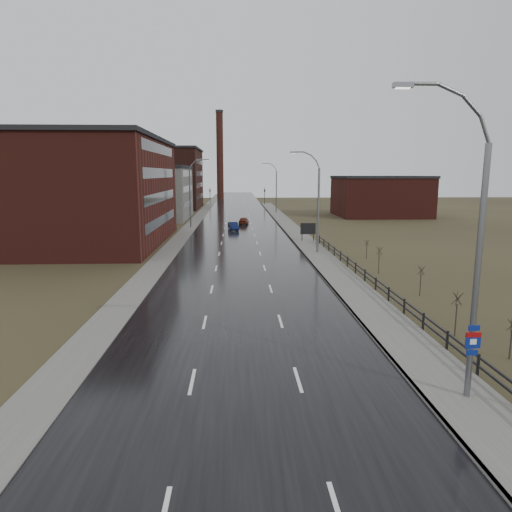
{
  "coord_description": "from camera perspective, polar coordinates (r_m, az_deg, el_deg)",
  "views": [
    {
      "loc": [
        -0.33,
        -14.53,
        8.9
      ],
      "look_at": [
        1.07,
        18.15,
        3.0
      ],
      "focal_mm": 32.0,
      "sensor_mm": 36.0,
      "label": 1
    }
  ],
  "objects": [
    {
      "name": "sidewalk_left",
      "position": [
        75.46,
        -8.44,
        3.39
      ],
      "size": [
        2.4,
        260.0,
        0.12
      ],
      "primitive_type": "cube",
      "color": "#595651",
      "rests_on": "ground"
    },
    {
      "name": "shrub_c",
      "position": [
        27.69,
        23.77,
        -6.52
      ],
      "size": [
        0.59,
        0.63,
        2.51
      ],
      "color": "#382D23",
      "rests_on": "ground"
    },
    {
      "name": "warehouse_near",
      "position": [
        63.05,
        -21.79,
        7.56
      ],
      "size": [
        22.44,
        28.56,
        13.5
      ],
      "color": "#471914",
      "rests_on": "ground"
    },
    {
      "name": "warehouse_mid",
      "position": [
        94.27,
        -13.38,
        7.74
      ],
      "size": [
        16.32,
        20.4,
        10.5
      ],
      "color": "slate",
      "rests_on": "ground"
    },
    {
      "name": "car_near",
      "position": [
        72.76,
        -2.86,
        3.7
      ],
      "size": [
        1.89,
        4.07,
        1.29
      ],
      "primitive_type": "imported",
      "rotation": [
        0.0,
        0.0,
        0.14
      ],
      "color": "#0C143C",
      "rests_on": "ground"
    },
    {
      "name": "warehouse_far",
      "position": [
        124.61,
        -13.12,
        9.44
      ],
      "size": [
        26.52,
        24.48,
        15.5
      ],
      "color": "#331611",
      "rests_on": "ground"
    },
    {
      "name": "car_far",
      "position": [
        81.27,
        -1.55,
        4.4
      ],
      "size": [
        2.0,
        3.99,
        1.3
      ],
      "primitive_type": "imported",
      "rotation": [
        0.0,
        0.0,
        3.02
      ],
      "color": "#561C0E",
      "rests_on": "ground"
    },
    {
      "name": "road",
      "position": [
        75.06,
        -2.19,
        3.43
      ],
      "size": [
        14.0,
        300.0,
        0.06
      ],
      "primitive_type": "cube",
      "color": "black",
      "rests_on": "ground"
    },
    {
      "name": "curb_right",
      "position": [
        50.85,
        5.96,
        0.19
      ],
      "size": [
        0.16,
        180.0,
        0.18
      ],
      "primitive_type": "cube",
      "color": "slate",
      "rests_on": "ground"
    },
    {
      "name": "traffic_light_left",
      "position": [
        134.82,
        -5.78,
        8.35
      ],
      "size": [
        0.58,
        2.73,
        5.3
      ],
      "color": "black",
      "rests_on": "ground"
    },
    {
      "name": "smokestack",
      "position": [
        164.76,
        -4.54,
        12.49
      ],
      "size": [
        2.7,
        2.7,
        30.7
      ],
      "color": "#331611",
      "rests_on": "ground"
    },
    {
      "name": "guardrail",
      "position": [
        35.47,
        15.08,
        -3.48
      ],
      "size": [
        0.1,
        53.05,
        1.1
      ],
      "color": "black",
      "rests_on": "ground"
    },
    {
      "name": "ground",
      "position": [
        17.04,
        -1.06,
        -21.26
      ],
      "size": [
        320.0,
        320.0,
        0.0
      ],
      "primitive_type": "plane",
      "color": "#2D2819",
      "rests_on": "ground"
    },
    {
      "name": "shrub_b",
      "position": [
        25.59,
        29.29,
        -8.95
      ],
      "size": [
        0.48,
        0.51,
        2.01
      ],
      "color": "#382D23",
      "rests_on": "ground"
    },
    {
      "name": "shrub_d",
      "position": [
        35.83,
        19.89,
        -2.84
      ],
      "size": [
        0.53,
        0.56,
        2.22
      ],
      "color": "#382D23",
      "rests_on": "ground"
    },
    {
      "name": "building_right",
      "position": [
        101.38,
        15.25,
        7.25
      ],
      "size": [
        18.36,
        16.32,
        8.5
      ],
      "color": "#471914",
      "rests_on": "ground"
    },
    {
      "name": "streetlight_right_mid",
      "position": [
        51.39,
        7.49,
        6.72
      ],
      "size": [
        3.36,
        0.28,
        11.35
      ],
      "color": "slate",
      "rests_on": "ground"
    },
    {
      "name": "billboard",
      "position": [
        60.63,
        6.52,
        3.34
      ],
      "size": [
        2.01,
        0.17,
        2.53
      ],
      "color": "black",
      "rests_on": "ground"
    },
    {
      "name": "streetlight_left",
      "position": [
        76.94,
        -8.03,
        7.85
      ],
      "size": [
        3.36,
        0.28,
        11.35
      ],
      "color": "slate",
      "rests_on": "ground"
    },
    {
      "name": "streetlight_right_far",
      "position": [
        104.95,
        2.39,
        8.54
      ],
      "size": [
        3.36,
        0.28,
        11.35
      ],
      "color": "slate",
      "rests_on": "ground"
    },
    {
      "name": "shrub_e",
      "position": [
        42.51,
        15.12,
        -0.42
      ],
      "size": [
        0.58,
        0.61,
        2.46
      ],
      "color": "#382D23",
      "rests_on": "ground"
    },
    {
      "name": "streetlight_main",
      "position": [
        18.94,
        25.28,
        0.61
      ],
      "size": [
        3.91,
        0.29,
        12.11
      ],
      "color": "slate",
      "rests_on": "ground"
    },
    {
      "name": "sidewalk_right",
      "position": [
        51.09,
        7.64,
        0.2
      ],
      "size": [
        3.2,
        180.0,
        0.18
      ],
      "primitive_type": "cube",
      "color": "#595651",
      "rests_on": "ground"
    },
    {
      "name": "shrub_f",
      "position": [
        49.68,
        13.67,
        0.85
      ],
      "size": [
        0.48,
        0.5,
        2.0
      ],
      "color": "#382D23",
      "rests_on": "ground"
    },
    {
      "name": "traffic_light_right",
      "position": [
        134.85,
        1.09,
        8.4
      ],
      "size": [
        0.58,
        2.73,
        5.3
      ],
      "color": "black",
      "rests_on": "ground"
    }
  ]
}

